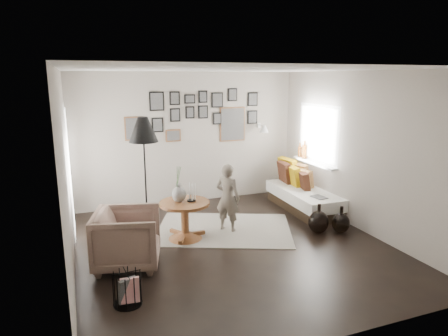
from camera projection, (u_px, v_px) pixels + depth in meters
name	position (u px, v px, depth m)	size (l,w,h in m)	color
ground	(233.00, 246.00, 6.05)	(4.80, 4.80, 0.00)	black
wall_back	(188.00, 139.00, 7.94)	(4.50, 4.50, 0.00)	#A49B8F
wall_front	(334.00, 214.00, 3.57)	(4.50, 4.50, 0.00)	#A49B8F
wall_left	(66.00, 175.00, 4.98)	(4.80, 4.80, 0.00)	#A49B8F
wall_right	(360.00, 152.00, 6.54)	(4.80, 4.80, 0.00)	#A49B8F
ceiling	(234.00, 69.00, 5.47)	(4.80, 4.80, 0.00)	white
door_left	(69.00, 173.00, 6.13)	(0.00, 2.14, 2.14)	white
window_right	(310.00, 159.00, 7.81)	(0.15, 1.32, 1.30)	white
gallery_wall	(202.00, 116.00, 7.93)	(2.74, 0.03, 1.08)	brown
wall_sconce	(264.00, 129.00, 8.20)	(0.18, 0.36, 0.16)	white
rug	(224.00, 229.00, 6.69)	(2.20, 1.54, 0.01)	silver
pedestal_table	(185.00, 222.00, 6.24)	(0.78, 0.78, 0.61)	brown
vase	(179.00, 191.00, 6.12)	(0.22, 0.22, 0.56)	black
candles	(191.00, 192.00, 6.17)	(0.13, 0.13, 0.29)	black
daybed	(302.00, 194.00, 7.72)	(0.82, 1.86, 0.88)	black
magazine_on_daybed	(319.00, 197.00, 7.09)	(0.20, 0.27, 0.01)	black
armchair	(128.00, 238.00, 5.34)	(0.83, 0.86, 0.78)	#745B4E
armchair_cushion	(129.00, 230.00, 5.37)	(0.35, 0.35, 0.09)	silver
floor_lamp	(143.00, 134.00, 6.06)	(0.45, 0.45, 1.91)	black
magazine_basket	(127.00, 289.00, 4.45)	(0.33, 0.33, 0.38)	black
demijohn_large	(318.00, 222.00, 6.50)	(0.33, 0.33, 0.50)	black
demijohn_small	(341.00, 223.00, 6.52)	(0.29, 0.29, 0.45)	black
child	(228.00, 198.00, 6.53)	(0.41, 0.27, 1.14)	#6C6155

